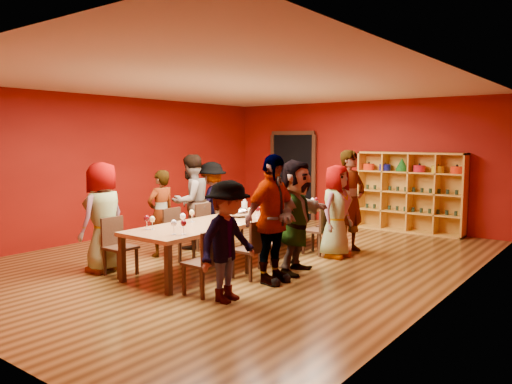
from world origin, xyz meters
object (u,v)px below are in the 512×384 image
Objects in this scene: person_left_2 at (191,202)px; chair_person_right_1 at (253,246)px; chair_person_right_4 at (335,223)px; chair_person_left_1 at (176,231)px; chair_person_right_2 at (278,239)px; person_right_2 at (296,217)px; spittoon_bowl at (240,212)px; chair_person_right_0 at (206,259)px; chair_person_left_2 at (207,225)px; shelving_unit at (410,189)px; person_left_0 at (103,217)px; person_right_0 at (228,241)px; person_left_3 at (212,203)px; tasting_table at (241,220)px; wine_bottle at (303,201)px; person_right_4 at (350,201)px; person_right_3 at (336,211)px; person_left_1 at (161,213)px; chair_person_left_0 at (117,243)px; chair_person_left_3 at (227,221)px; person_right_1 at (272,219)px; chair_person_right_3 at (320,227)px.

person_left_2 is 2.03× the size of chair_person_right_1.
chair_person_right_1 is 2.55m from chair_person_right_4.
chair_person_left_1 is 1.00× the size of chair_person_right_4.
person_left_2 reaches higher than chair_person_right_2.
person_right_2 is (0.32, 0.67, 0.40)m from chair_person_right_1.
chair_person_left_1 is 2.69× the size of spittoon_bowl.
chair_person_left_2 is at bearing 132.48° from chair_person_right_0.
chair_person_right_4 is at bearing -100.49° from shelving_unit.
person_left_0 is 5.24× the size of spittoon_bowl.
person_right_0 reaches higher than spittoon_bowl.
shelving_unit is at bearing 65.24° from chair_person_left_1.
person_left_3 is 2.71m from chair_person_right_1.
tasting_table is at bearing 32.18° from person_right_0.
tasting_table is 1.27m from chair_person_right_1.
wine_bottle is (-1.15, -2.71, -0.11)m from shelving_unit.
chair_person_right_4 is 0.55m from person_right_4.
person_right_4 is (0.32, 3.57, 0.45)m from chair_person_right_0.
person_right_3 is (2.56, 1.04, -0.08)m from person_left_2.
chair_person_right_0 is at bearing 80.04° from person_left_0.
chair_person_right_4 is at bearing 3.75° from person_right_0.
tasting_table is 2.38× the size of person_right_4.
shelving_unit is 4.55m from chair_person_right_2.
person_right_2 is at bearing -92.08° from shelving_unit.
chair_person_right_2 and chair_person_right_4 have the same top height.
person_right_3 is 0.56m from person_right_4.
person_right_3 is at bearing 128.57° from person_left_1.
person_right_0 is 4.75× the size of spittoon_bowl.
shelving_unit reaches higher than chair_person_right_1.
wine_bottle is at bearing 107.85° from person_right_4.
shelving_unit reaches higher than person_left_0.
chair_person_left_0 is at bearing -178.10° from chair_person_right_0.
tasting_table is 1.63m from wine_bottle.
chair_person_left_3 is 2.37m from chair_person_right_1.
chair_person_left_2 is (-2.31, -4.21, -0.49)m from shelving_unit.
shelving_unit is 1.46× the size of person_right_3.
person_left_1 reaches higher than chair_person_right_1.
person_right_1 is (2.17, 1.08, 0.44)m from chair_person_left_0.
person_left_0 is 1.10× the size of person_right_0.
spittoon_bowl is (0.91, -0.15, 0.33)m from chair_person_left_2.
chair_person_right_3 is (2.22, 0.48, -0.33)m from person_left_3.
person_right_2 is (-0.06, 1.69, 0.10)m from person_right_0.
person_right_4 is at bearing 59.48° from chair_person_right_3.
chair_person_right_0 is 0.47× the size of person_right_4.
chair_person_right_4 is (1.82, 3.63, 0.00)m from chair_person_left_0.
chair_person_left_0 is at bearing -116.63° from chair_person_right_4.
tasting_table is at bearing 115.85° from chair_person_right_0.
spittoon_bowl is (-1.24, -1.19, 0.01)m from person_right_3.
tasting_table is at bearing 156.74° from person_right_4.
person_left_2 is at bearing 72.91° from person_right_2.
person_left_3 is at bearing -148.77° from wine_bottle.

